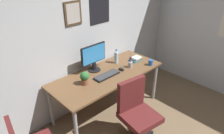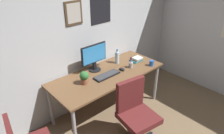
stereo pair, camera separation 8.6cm
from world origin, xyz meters
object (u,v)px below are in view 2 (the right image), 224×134
monitor (94,56)px  computer_mouse (122,69)px  potted_plant (84,77)px  book_stack_left (137,59)px  keyboard (107,75)px  water_bottle (117,57)px  office_chair (135,111)px  coffee_mug_near (152,63)px  pen_cup (131,65)px

monitor → computer_mouse: 0.49m
potted_plant → book_stack_left: potted_plant is taller
keyboard → water_bottle: 0.48m
office_chair → potted_plant: (-0.29, 0.72, 0.32)m
office_chair → monitor: 1.06m
keyboard → book_stack_left: size_ratio=2.08×
coffee_mug_near → pen_cup: (-0.31, 0.19, 0.01)m
monitor → potted_plant: (-0.36, -0.23, -0.14)m
office_chair → book_stack_left: size_ratio=4.61×
computer_mouse → pen_cup: bearing=-10.4°
water_bottle → monitor: bearing=171.8°
office_chair → monitor: (0.07, 0.95, 0.46)m
water_bottle → coffee_mug_near: 0.59m
water_bottle → pen_cup: water_bottle is taller
keyboard → monitor: bearing=93.5°
office_chair → coffee_mug_near: bearing=26.4°
monitor → water_bottle: 0.46m
computer_mouse → coffee_mug_near: (0.48, -0.22, 0.03)m
monitor → office_chair: bearing=-94.0°
office_chair → book_stack_left: 1.12m
computer_mouse → water_bottle: 0.29m
computer_mouse → coffee_mug_near: size_ratio=0.97×
keyboard → pen_cup: pen_cup is taller
monitor → computer_mouse: (0.32, -0.31, -0.22)m
coffee_mug_near → pen_cup: bearing=149.0°
pen_cup → water_bottle: bearing=100.4°
computer_mouse → book_stack_left: book_stack_left is taller
office_chair → book_stack_left: (0.82, 0.72, 0.25)m
office_chair → book_stack_left: office_chair is taller
coffee_mug_near → office_chair: bearing=-153.6°
water_bottle → potted_plant: bearing=-168.4°
keyboard → potted_plant: size_ratio=2.21×
computer_mouse → book_stack_left: 0.44m
water_bottle → office_chair: bearing=-119.6°
water_bottle → book_stack_left: size_ratio=1.22×
computer_mouse → book_stack_left: bearing=9.8°
pen_cup → keyboard: bearing=173.2°
office_chair → coffee_mug_near: office_chair is taller
coffee_mug_near → monitor: bearing=146.7°
monitor → keyboard: bearing=-86.5°
potted_plant → book_stack_left: (1.11, -0.00, -0.07)m
monitor → keyboard: 0.36m
monitor → keyboard: (0.02, -0.28, -0.23)m
monitor → coffee_mug_near: monitor is taller
computer_mouse → keyboard: bearing=175.4°
office_chair → water_bottle: bearing=60.4°
computer_mouse → coffee_mug_near: coffee_mug_near is taller
water_bottle → potted_plant: (-0.80, -0.16, -0.00)m
pen_cup → book_stack_left: 0.29m
office_chair → coffee_mug_near: 1.00m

